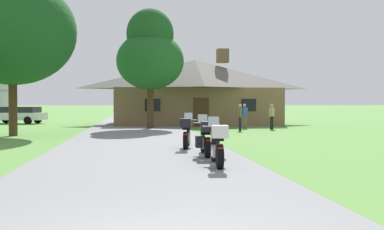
{
  "coord_description": "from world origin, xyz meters",
  "views": [
    {
      "loc": [
        -0.18,
        -4.94,
        1.77
      ],
      "look_at": [
        2.95,
        20.15,
        1.07
      ],
      "focal_mm": 42.85,
      "sensor_mm": 36.0,
      "label": 1
    }
  ],
  "objects": [
    {
      "name": "motorcycle_red_nearest_to_camera",
      "position": [
        2.01,
        7.15,
        0.62
      ],
      "size": [
        0.66,
        2.08,
        1.3
      ],
      "rotation": [
        0.0,
        0.0,
        -0.07
      ],
      "color": "black",
      "rests_on": "asphalt_driveway"
    },
    {
      "name": "bystander_tan_shirt_beside_signpost",
      "position": [
        8.68,
        24.02,
        0.93
      ],
      "size": [
        0.4,
        0.43,
        1.67
      ],
      "rotation": [
        0.0,
        0.0,
        3.98
      ],
      "color": "black",
      "rests_on": "ground"
    },
    {
      "name": "motorcycle_blue_farthest_in_row",
      "position": [
        1.75,
        12.11,
        0.62
      ],
      "size": [
        0.82,
        2.07,
        1.3
      ],
      "rotation": [
        0.0,
        0.0,
        -0.18
      ],
      "color": "black",
      "rests_on": "asphalt_driveway"
    },
    {
      "name": "bystander_olive_shirt_by_tree",
      "position": [
        6.29,
        22.82,
        0.93
      ],
      "size": [
        0.26,
        0.55,
        1.67
      ],
      "rotation": [
        0.0,
        0.0,
        4.6
      ],
      "color": "black",
      "rests_on": "ground"
    },
    {
      "name": "parked_white_suv_far_left",
      "position": [
        -9.85,
        34.43,
        0.78
      ],
      "size": [
        4.92,
        2.95,
        1.4
      ],
      "rotation": [
        0.0,
        0.0,
        1.31
      ],
      "color": "silver",
      "rests_on": "ground"
    },
    {
      "name": "stone_lodge",
      "position": [
        4.61,
        31.54,
        2.67
      ],
      "size": [
        13.34,
        7.6,
        6.07
      ],
      "color": "brown",
      "rests_on": "ground"
    },
    {
      "name": "asphalt_driveway",
      "position": [
        0.0,
        18.0,
        0.03
      ],
      "size": [
        6.4,
        80.0,
        0.06
      ],
      "primitive_type": "cube",
      "color": "slate",
      "rests_on": "ground"
    },
    {
      "name": "ground_plane",
      "position": [
        0.0,
        20.0,
        0.0
      ],
      "size": [
        500.0,
        500.0,
        0.0
      ],
      "primitive_type": "plane",
      "color": "#56893D"
    },
    {
      "name": "bystander_blue_shirt_near_lodge",
      "position": [
        7.18,
        25.34,
        0.93
      ],
      "size": [
        0.51,
        0.35,
        1.67
      ],
      "rotation": [
        0.0,
        0.0,
        0.42
      ],
      "color": "#75664C",
      "rests_on": "ground"
    },
    {
      "name": "tree_left_near",
      "position": [
        -6.56,
        20.13,
        6.29
      ],
      "size": [
        6.63,
        6.63,
        10.64
      ],
      "color": "#422D19",
      "rests_on": "ground"
    },
    {
      "name": "motorcycle_green_second_in_row",
      "position": [
        2.05,
        9.41,
        0.61
      ],
      "size": [
        0.76,
        2.08,
        1.3
      ],
      "rotation": [
        0.0,
        0.0,
        -0.05
      ],
      "color": "black",
      "rests_on": "asphalt_driveway"
    },
    {
      "name": "tree_by_lodge_front",
      "position": [
        0.83,
        25.41,
        5.01
      ],
      "size": [
        4.44,
        4.44,
        7.94
      ],
      "color": "#422D19",
      "rests_on": "ground"
    }
  ]
}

